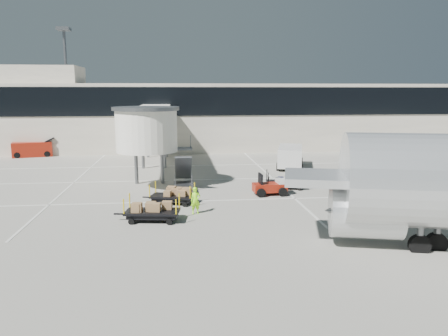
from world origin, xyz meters
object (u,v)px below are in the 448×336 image
at_px(baggage_tug, 271,187).
at_px(box_cart_far, 153,212).
at_px(minivan, 290,155).
at_px(belt_loader, 33,149).
at_px(suitcase_cart, 285,182).
at_px(box_cart_near, 170,196).
at_px(ground_worker, 196,200).

xyz_separation_m(baggage_tug, box_cart_far, (-7.84, -5.47, -0.01)).
xyz_separation_m(minivan, belt_loader, (-26.50, 9.92, -0.39)).
xyz_separation_m(baggage_tug, suitcase_cart, (1.45, 1.82, -0.09)).
bearing_deg(minivan, box_cart_near, -115.55).
bearing_deg(baggage_tug, box_cart_near, -169.33).
xyz_separation_m(box_cart_far, ground_worker, (2.44, 1.25, 0.25)).
height_order(box_cart_far, minivan, minivan).
height_order(box_cart_near, box_cart_far, box_cart_far).
bearing_deg(suitcase_cart, belt_loader, 148.65).
bearing_deg(baggage_tug, ground_worker, -145.42).
xyz_separation_m(ground_worker, belt_loader, (-16.90, 24.90, 0.01)).
relative_size(box_cart_far, belt_loader, 0.80).
bearing_deg(box_cart_near, belt_loader, 139.76).
relative_size(suitcase_cart, minivan, 0.61).
xyz_separation_m(box_cart_near, box_cart_far, (-0.92, -3.73, 0.01)).
height_order(ground_worker, belt_loader, belt_loader).
distance_m(suitcase_cart, box_cart_far, 11.81).
relative_size(ground_worker, belt_loader, 0.34).
xyz_separation_m(suitcase_cart, minivan, (2.75, 8.94, 0.74)).
xyz_separation_m(baggage_tug, ground_worker, (-5.40, -4.23, 0.24)).
xyz_separation_m(suitcase_cart, box_cart_far, (-9.29, -7.29, 0.09)).
bearing_deg(box_cart_far, belt_loader, 126.84).
bearing_deg(baggage_tug, belt_loader, 133.70).
height_order(suitcase_cart, belt_loader, belt_loader).
relative_size(minivan, belt_loader, 1.22).
xyz_separation_m(box_cart_far, belt_loader, (-14.46, 26.15, 0.26)).
bearing_deg(suitcase_cart, baggage_tug, -121.52).
xyz_separation_m(baggage_tug, box_cart_near, (-6.92, -1.74, -0.02)).
distance_m(baggage_tug, suitcase_cart, 2.33).
relative_size(suitcase_cart, ground_worker, 2.18).
bearing_deg(minivan, suitcase_cart, -91.00).
distance_m(box_cart_near, belt_loader, 27.19).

